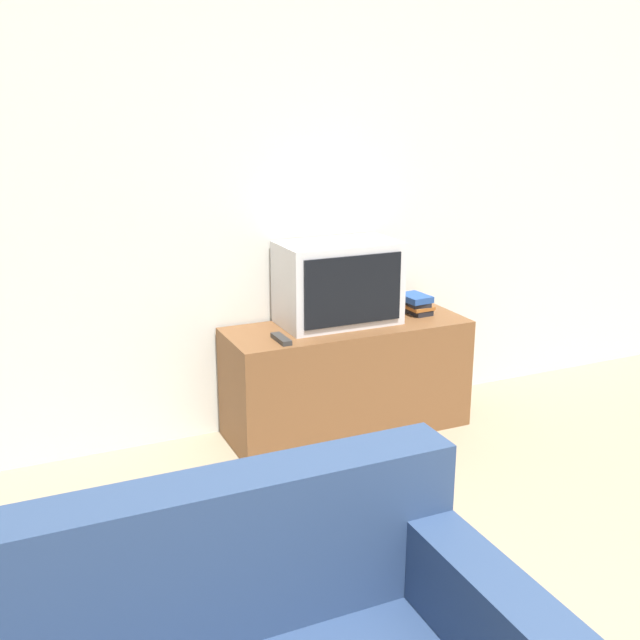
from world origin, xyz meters
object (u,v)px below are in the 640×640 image
tv_stand (347,378)px  remote_on_stand (281,339)px  television (338,283)px  book_stack (415,304)px

tv_stand → remote_on_stand: bearing=-164.3°
television → remote_on_stand: television is taller
book_stack → television: bearing=178.8°
tv_stand → television: 0.52m
book_stack → remote_on_stand: bearing=-169.3°
television → book_stack: bearing=-1.2°
television → tv_stand: bearing=-61.7°
tv_stand → book_stack: bearing=5.9°
tv_stand → television: television is taller
tv_stand → remote_on_stand: 0.53m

